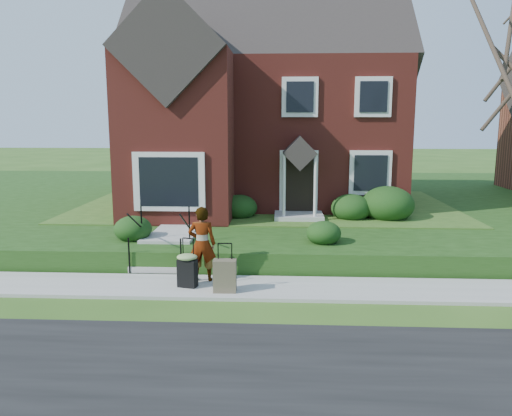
# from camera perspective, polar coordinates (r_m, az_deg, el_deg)

# --- Properties ---
(ground) EXTENTS (120.00, 120.00, 0.00)m
(ground) POSITION_cam_1_polar(r_m,az_deg,el_deg) (11.61, -0.24, -9.30)
(ground) COLOR #2D5119
(ground) RESTS_ON ground
(street) EXTENTS (60.00, 6.00, 0.01)m
(street) POSITION_cam_1_polar(r_m,az_deg,el_deg) (7.09, -2.62, -22.66)
(street) COLOR black
(street) RESTS_ON ground
(sidewalk) EXTENTS (60.00, 1.60, 0.08)m
(sidewalk) POSITION_cam_1_polar(r_m,az_deg,el_deg) (11.60, -0.24, -9.12)
(sidewalk) COLOR #9E9B93
(sidewalk) RESTS_ON ground
(terrace) EXTENTS (44.00, 20.00, 0.60)m
(terrace) POSITION_cam_1_polar(r_m,az_deg,el_deg) (22.39, 11.59, 0.66)
(terrace) COLOR #1A3B10
(terrace) RESTS_ON ground
(walkway) EXTENTS (1.20, 6.00, 0.06)m
(walkway) POSITION_cam_1_polar(r_m,az_deg,el_deg) (16.55, -7.96, -1.30)
(walkway) COLOR #9E9B93
(walkway) RESTS_ON terrace
(main_house) EXTENTS (10.40, 10.20, 9.40)m
(main_house) POSITION_cam_1_polar(r_m,az_deg,el_deg) (20.62, 0.65, 13.92)
(main_house) COLOR maroon
(main_house) RESTS_ON terrace
(front_steps) EXTENTS (1.40, 2.02, 1.50)m
(front_steps) POSITION_cam_1_polar(r_m,az_deg,el_deg) (13.58, -10.43, -4.52)
(front_steps) COLOR #9E9B93
(front_steps) RESTS_ON ground
(foundation_shrubs) EXTENTS (10.05, 4.78, 1.22)m
(foundation_shrubs) POSITION_cam_1_polar(r_m,az_deg,el_deg) (16.26, 4.10, 0.27)
(foundation_shrubs) COLOR black
(foundation_shrubs) RESTS_ON terrace
(woman) EXTENTS (0.67, 0.45, 1.78)m
(woman) POSITION_cam_1_polar(r_m,az_deg,el_deg) (11.82, -6.19, -4.10)
(woman) COLOR #999999
(woman) RESTS_ON sidewalk
(suitcase_black) EXTENTS (0.55, 0.49, 1.14)m
(suitcase_black) POSITION_cam_1_polar(r_m,az_deg,el_deg) (11.53, -7.86, -6.82)
(suitcase_black) COLOR black
(suitcase_black) RESTS_ON sidewalk
(suitcase_olive) EXTENTS (0.51, 0.29, 1.10)m
(suitcase_olive) POSITION_cam_1_polar(r_m,az_deg,el_deg) (11.14, -3.58, -7.73)
(suitcase_olive) COLOR brown
(suitcase_olive) RESTS_ON sidewalk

